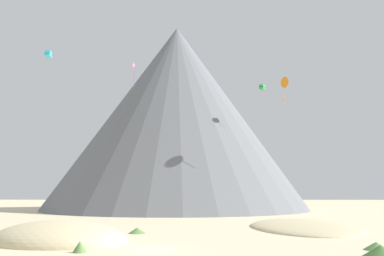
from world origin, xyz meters
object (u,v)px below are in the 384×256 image
Objects in this scene: rock_massif at (178,119)px; kite_orange_high at (285,83)px; bush_near_right at (137,230)px; bush_far_right at (80,247)px; kite_cyan_mid at (48,54)px; kite_green_high at (262,87)px; bush_near_left at (376,246)px; kite_pink_high at (134,69)px; bush_low_patch at (381,251)px; kite_rainbow_low at (195,185)px.

kite_orange_high is at bearing -49.81° from rock_massif.
bush_near_right is 1.74× the size of bush_far_right.
kite_green_high is at bearing 47.84° from kite_cyan_mid.
bush_near_right reaches higher than bush_near_left.
rock_massif reaches higher than kite_pink_high.
kite_orange_high is (24.14, -28.57, 2.38)m from rock_massif.
bush_low_patch is 67.38m from kite_green_high.
kite_green_high reaches higher than kite_cyan_mid.
kite_cyan_mid reaches higher than bush_low_patch.
kite_green_high is at bearing 68.28° from bush_far_right.
kite_pink_high is 0.99× the size of kite_rainbow_low.
rock_massif is at bearing 104.35° from bush_low_patch.
kite_cyan_mid is 0.18× the size of kite_orange_high.
bush_near_right is 0.34× the size of kite_orange_high.
bush_near_left is at bearing 84.99° from kite_pink_high.
kite_pink_high is (-6.92, -31.73, 4.56)m from rock_massif.
kite_cyan_mid is at bearing 146.72° from bush_near_right.
bush_low_patch is 0.74× the size of kite_green_high.
bush_far_right is at bearing -91.99° from rock_massif.
kite_cyan_mid is at bearing 148.67° from bush_near_left.
bush_far_right is at bearing 175.62° from bush_low_patch.
kite_pink_high reaches higher than kite_rainbow_low.
kite_pink_high is 23.07m from kite_cyan_mid.
kite_pink_high reaches higher than bush_near_right.
kite_cyan_mid reaches higher than bush_near_right.
bush_low_patch is 85.34m from rock_massif.
bush_low_patch is 64.82m from kite_rainbow_low.
kite_pink_high is at bearing 9.56° from kite_rainbow_low.
kite_orange_high is (40.42, 23.87, 1.77)m from kite_cyan_mid.
bush_far_right reaches higher than bush_near_right.
kite_cyan_mid is at bearing -107.25° from rock_massif.
bush_low_patch is 0.04× the size of rock_massif.
bush_near_right is 14.88m from bush_far_right.
bush_near_right is 0.54× the size of kite_green_high.
bush_near_left is 0.43× the size of kite_pink_high.
kite_rainbow_low is at bearing 103.49° from bush_low_patch.
bush_low_patch is at bearing -108.03° from bush_near_left.
kite_cyan_mid is (-36.55, 26.82, 24.92)m from bush_low_patch.
kite_cyan_mid is 46.98m from kite_orange_high.
kite_rainbow_low is at bearing -147.23° from kite_green_high.
bush_near_left is 0.43× the size of kite_rainbow_low.
kite_cyan_mid is 46.10m from kite_rainbow_low.
rock_massif reaches higher than bush_near_right.
rock_massif is at bearing 105.91° from bush_near_left.
bush_near_left is 0.58× the size of kite_green_high.
kite_rainbow_low is (21.50, 35.97, -19.21)m from kite_cyan_mid.
bush_near_right is (-22.04, 12.67, 0.00)m from bush_near_left.
bush_near_right is at bearing 63.59° from kite_pink_high.
kite_pink_high is at bearing 63.70° from kite_orange_high.
rock_massif is (0.53, 62.78, 24.42)m from bush_near_right.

